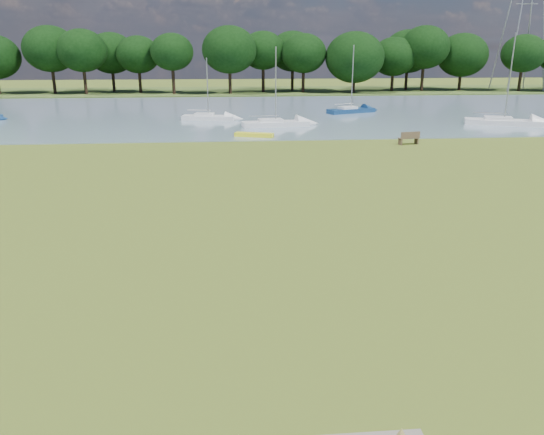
{
  "coord_description": "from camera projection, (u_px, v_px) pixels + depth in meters",
  "views": [
    {
      "loc": [
        -1.59,
        -20.81,
        7.3
      ],
      "look_at": [
        0.05,
        -2.0,
        1.22
      ],
      "focal_mm": 35.0,
      "sensor_mm": 36.0,
      "label": 1
    }
  ],
  "objects": [
    {
      "name": "ground",
      "position": [
        267.0,
        231.0,
        22.1
      ],
      "size": [
        220.0,
        220.0,
        0.0
      ],
      "primitive_type": "plane",
      "color": "olive"
    },
    {
      "name": "river",
      "position": [
        239.0,
        113.0,
        61.92
      ],
      "size": [
        220.0,
        40.0,
        0.1
      ],
      "primitive_type": "cube",
      "color": "gray",
      "rests_on": "ground"
    },
    {
      "name": "far_bank",
      "position": [
        234.0,
        92.0,
        90.37
      ],
      "size": [
        220.0,
        20.0,
        0.4
      ],
      "primitive_type": "cube",
      "color": "#4C6626",
      "rests_on": "ground"
    },
    {
      "name": "riverbank_bench",
      "position": [
        409.0,
        138.0,
        41.4
      ],
      "size": [
        1.73,
        0.83,
        1.03
      ],
      "rotation": [
        0.0,
        0.0,
        0.21
      ],
      "color": "brown",
      "rests_on": "ground"
    },
    {
      "name": "kayak",
      "position": [
        254.0,
        135.0,
        44.85
      ],
      "size": [
        3.37,
        1.79,
        0.33
      ],
      "primitive_type": "cube",
      "rotation": [
        0.0,
        0.0,
        -0.33
      ],
      "color": "#FDF923",
      "rests_on": "river"
    },
    {
      "name": "tree_line",
      "position": [
        219.0,
        53.0,
        84.45
      ],
      "size": [
        137.83,
        8.78,
        10.63
      ],
      "color": "black",
      "rests_on": "far_bank"
    },
    {
      "name": "sailboat_0",
      "position": [
        351.0,
        109.0,
        61.01
      ],
      "size": [
        5.92,
        3.68,
        7.48
      ],
      "rotation": [
        0.0,
        0.0,
        0.39
      ],
      "color": "navy",
      "rests_on": "river"
    },
    {
      "name": "sailboat_2",
      "position": [
        208.0,
        116.0,
        55.17
      ],
      "size": [
        5.65,
        2.55,
        6.23
      ],
      "rotation": [
        0.0,
        0.0,
        -0.19
      ],
      "color": "silver",
      "rests_on": "river"
    },
    {
      "name": "sailboat_4",
      "position": [
        503.0,
        120.0,
        51.7
      ],
      "size": [
        7.49,
        4.6,
        8.54
      ],
      "rotation": [
        0.0,
        0.0,
        -0.38
      ],
      "color": "silver",
      "rests_on": "river"
    },
    {
      "name": "sailboat_5",
      "position": [
        275.0,
        122.0,
        50.8
      ],
      "size": [
        6.56,
        2.65,
        7.29
      ],
      "rotation": [
        0.0,
        0.0,
        0.14
      ],
      "color": "silver",
      "rests_on": "river"
    }
  ]
}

